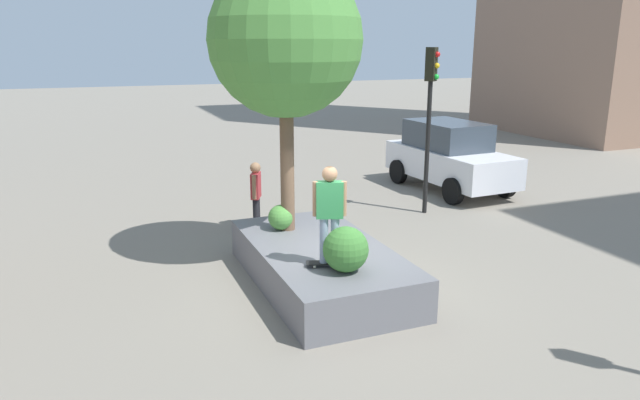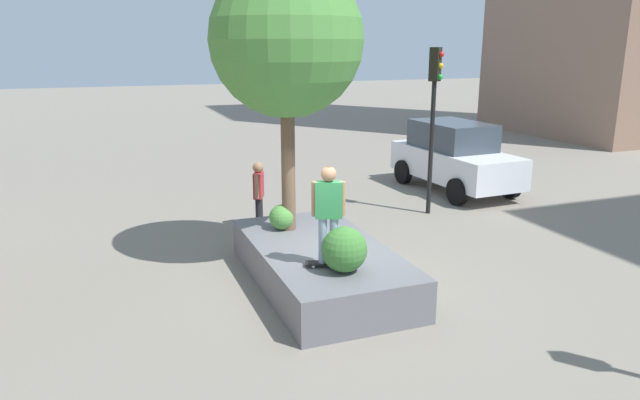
# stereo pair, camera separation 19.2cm
# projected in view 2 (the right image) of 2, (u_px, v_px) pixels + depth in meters

# --- Properties ---
(ground_plane) EXTENTS (120.00, 120.00, 0.00)m
(ground_plane) POSITION_uv_depth(u_px,v_px,m) (342.00, 289.00, 10.90)
(ground_plane) COLOR gray
(planter_ledge) EXTENTS (4.54, 2.33, 0.76)m
(planter_ledge) POSITION_uv_depth(u_px,v_px,m) (320.00, 265.00, 11.07)
(planter_ledge) COLOR slate
(planter_ledge) RESTS_ON ground
(plaza_tree) EXTENTS (2.97, 2.97, 5.26)m
(plaza_tree) POSITION_uv_depth(u_px,v_px,m) (286.00, 41.00, 11.02)
(plaza_tree) COLOR brown
(plaza_tree) RESTS_ON planter_ledge
(boxwood_shrub) EXTENTS (0.77, 0.77, 0.77)m
(boxwood_shrub) POSITION_uv_depth(u_px,v_px,m) (344.00, 249.00, 9.65)
(boxwood_shrub) COLOR #3D7A33
(boxwood_shrub) RESTS_ON planter_ledge
(hedge_clump) EXTENTS (0.52, 0.52, 0.52)m
(hedge_clump) POSITION_uv_depth(u_px,v_px,m) (282.00, 217.00, 11.91)
(hedge_clump) COLOR #4C8C3D
(hedge_clump) RESTS_ON planter_ledge
(skateboard) EXTENTS (0.46, 0.82, 0.07)m
(skateboard) POSITION_uv_depth(u_px,v_px,m) (328.00, 263.00, 9.96)
(skateboard) COLOR black
(skateboard) RESTS_ON planter_ledge
(skateboarder) EXTENTS (0.33, 0.54, 1.68)m
(skateboarder) POSITION_uv_depth(u_px,v_px,m) (328.00, 208.00, 9.70)
(skateboarder) COLOR #8C9EB7
(skateboarder) RESTS_ON skateboard
(police_car) EXTENTS (4.66, 2.32, 2.13)m
(police_car) POSITION_uv_depth(u_px,v_px,m) (454.00, 156.00, 18.12)
(police_car) COLOR white
(police_car) RESTS_ON ground
(traffic_light_median) EXTENTS (0.37, 0.37, 4.38)m
(traffic_light_median) POSITION_uv_depth(u_px,v_px,m) (434.00, 102.00, 15.07)
(traffic_light_median) COLOR black
(traffic_light_median) RESTS_ON ground
(bystander_watching) EXTENTS (0.52, 0.37, 1.69)m
(bystander_watching) POSITION_uv_depth(u_px,v_px,m) (259.00, 191.00, 14.26)
(bystander_watching) COLOR black
(bystander_watching) RESTS_ON ground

